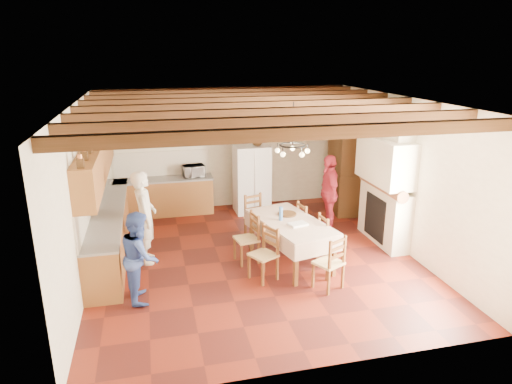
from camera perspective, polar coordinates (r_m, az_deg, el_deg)
floor at (r=8.88m, az=-0.18°, el=-8.39°), size 6.00×6.50×0.02m
ceiling at (r=8.04m, az=-0.20°, el=11.37°), size 6.00×6.50×0.02m
wall_back at (r=11.44m, az=-3.93°, el=5.49°), size 6.00×0.02×3.00m
wall_front at (r=5.42m, az=7.78°, el=-8.56°), size 6.00×0.02×3.00m
wall_left at (r=8.22m, az=-21.08°, el=-0.45°), size 0.02×6.50×3.00m
wall_right at (r=9.46m, az=17.87°, el=2.14°), size 0.02×6.50×3.00m
ceiling_beams at (r=8.05m, az=-0.20°, el=10.66°), size 6.00×6.30×0.16m
lower_cabinets_left at (r=9.52m, az=-17.78°, el=-4.56°), size 0.60×4.30×0.86m
lower_cabinets_back at (r=11.27m, az=-11.34°, el=-0.63°), size 2.30×0.60×0.86m
countertop_left at (r=9.37m, az=-18.03°, el=-2.01°), size 0.62×4.30×0.04m
countertop_back at (r=11.14m, az=-11.48°, el=1.57°), size 2.34×0.62×0.04m
backsplash_left at (r=9.30m, az=-19.96°, el=-0.26°), size 0.03×4.30×0.60m
backsplash_back at (r=11.34m, az=-11.64°, el=3.51°), size 2.30×0.03×0.60m
upper_cabinets at (r=9.12m, az=-19.38°, el=3.70°), size 0.35×4.20×0.70m
fireplace at (r=9.51m, az=15.70°, el=1.78°), size 0.56×1.60×2.80m
wall_picture at (r=11.69m, az=3.63°, el=7.51°), size 0.34×0.03×0.42m
refrigerator at (r=11.13m, az=-0.56°, el=1.64°), size 0.84×0.70×1.66m
hutch at (r=11.34m, az=10.84°, el=3.33°), size 0.68×1.33×2.31m
dining_table at (r=8.50m, az=4.35°, el=-4.13°), size 1.38×2.07×0.83m
chandelier at (r=8.07m, az=4.59°, el=5.87°), size 0.47×0.47×0.03m
chair_left_near at (r=7.94m, az=0.91°, el=-7.75°), size 0.55×0.56×0.96m
chair_left_far at (r=8.58m, az=-1.21°, el=-5.78°), size 0.47×0.48×0.96m
chair_right_near at (r=8.66m, az=9.35°, el=-5.79°), size 0.43×0.45×0.96m
chair_right_far at (r=9.24m, az=6.63°, el=-4.13°), size 0.45×0.47×0.96m
chair_end_near at (r=7.77m, az=9.07°, el=-8.60°), size 0.56×0.55×0.96m
chair_end_far at (r=9.57m, az=0.09°, el=-3.25°), size 0.51×0.50×0.96m
person_man at (r=8.70m, az=-13.72°, el=-3.08°), size 0.44×0.66×1.77m
person_woman_blue at (r=7.49m, az=-14.29°, el=-7.77°), size 0.58×0.73×1.48m
person_woman_red at (r=10.16m, az=9.07°, el=-0.05°), size 0.54×1.04×1.69m
microwave at (r=11.14m, az=-7.80°, el=2.62°), size 0.56×0.43×0.28m
fridge_vase at (r=10.94m, az=0.15°, el=6.60°), size 0.30×0.30×0.29m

